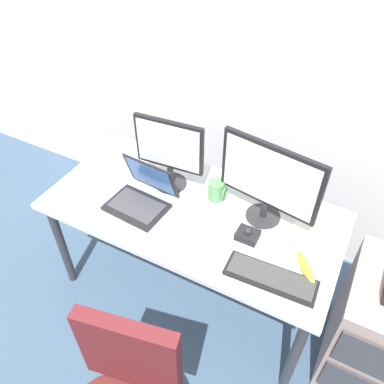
{
  "coord_description": "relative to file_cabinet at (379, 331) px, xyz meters",
  "views": [
    {
      "loc": [
        0.68,
        -1.29,
        2.15
      ],
      "look_at": [
        0.0,
        0.0,
        0.82
      ],
      "focal_mm": 36.21,
      "sensor_mm": 36.0,
      "label": 1
    }
  ],
  "objects": [
    {
      "name": "ground_plane",
      "position": [
        -1.06,
        0.01,
        -0.34
      ],
      "size": [
        8.0,
        8.0,
        0.0
      ],
      "primitive_type": "plane",
      "color": "#384E67"
    },
    {
      "name": "back_wall",
      "position": [
        -1.06,
        0.74,
        1.06
      ],
      "size": [
        6.0,
        0.1,
        2.8
      ],
      "primitive_type": "cube",
      "color": "silver",
      "rests_on": "ground"
    },
    {
      "name": "desk",
      "position": [
        -1.06,
        0.01,
        0.29
      ],
      "size": [
        1.56,
        0.76,
        0.7
      ],
      "color": "silver",
      "rests_on": "ground"
    },
    {
      "name": "file_cabinet",
      "position": [
        0.0,
        0.0,
        0.0
      ],
      "size": [
        0.42,
        0.53,
        0.69
      ],
      "color": "gray",
      "rests_on": "ground"
    },
    {
      "name": "monitor_main",
      "position": [
        -0.71,
        0.12,
        0.61
      ],
      "size": [
        0.52,
        0.18,
        0.45
      ],
      "color": "#262628",
      "rests_on": "desk"
    },
    {
      "name": "monitor_side",
      "position": [
        -1.26,
        0.13,
        0.6
      ],
      "size": [
        0.39,
        0.18,
        0.42
      ],
      "color": "#262628",
      "rests_on": "desk"
    },
    {
      "name": "keyboard",
      "position": [
        -0.54,
        -0.22,
        0.37
      ],
      "size": [
        0.42,
        0.15,
        0.03
      ],
      "color": "black",
      "rests_on": "desk"
    },
    {
      "name": "laptop",
      "position": [
        -1.32,
        -0.08,
        0.41
      ],
      "size": [
        0.33,
        0.31,
        0.23
      ],
      "color": "black",
      "rests_on": "desk"
    },
    {
      "name": "trackball_mouse",
      "position": [
        -0.72,
        -0.04,
        0.38
      ],
      "size": [
        0.11,
        0.09,
        0.07
      ],
      "color": "black",
      "rests_on": "desk"
    },
    {
      "name": "coffee_mug",
      "position": [
        -0.98,
        0.14,
        0.42
      ],
      "size": [
        0.1,
        0.09,
        0.11
      ],
      "color": "#4F854F",
      "rests_on": "desk"
    },
    {
      "name": "paper_notepad",
      "position": [
        -0.45,
        0.22,
        0.37
      ],
      "size": [
        0.2,
        0.24,
        0.01
      ],
      "primitive_type": "cube",
      "rotation": [
        0.0,
        0.0,
        -0.29
      ],
      "color": "white",
      "rests_on": "desk"
    },
    {
      "name": "banana",
      "position": [
        -0.42,
        -0.1,
        0.38
      ],
      "size": [
        0.15,
        0.18,
        0.04
      ],
      "primitive_type": "ellipsoid",
      "rotation": [
        0.0,
        0.0,
        2.2
      ],
      "color": "yellow",
      "rests_on": "desk"
    }
  ]
}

